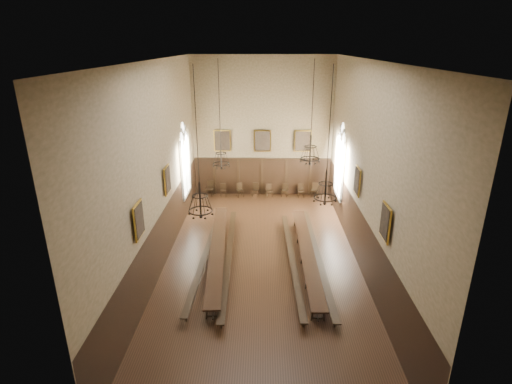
{
  "coord_description": "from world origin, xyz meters",
  "views": [
    {
      "loc": [
        0.04,
        -16.39,
        9.63
      ],
      "look_at": [
        -0.28,
        1.5,
        2.94
      ],
      "focal_mm": 28.0,
      "sensor_mm": 36.0,
      "label": 1
    }
  ],
  "objects_px": {
    "table_right": "(306,257)",
    "bench_left_outer": "(206,255)",
    "bench_right_outer": "(317,257)",
    "chandelier_front_left": "(200,202)",
    "chair_0": "(210,191)",
    "chandelier_back_right": "(310,153)",
    "chair_5": "(285,192)",
    "chair_2": "(240,192)",
    "bench_right_inner": "(292,260)",
    "chair_6": "(301,193)",
    "chandelier_front_right": "(326,189)",
    "chair_7": "(315,193)",
    "chair_4": "(269,193)",
    "chair_1": "(223,193)",
    "bench_left_inner": "(229,257)",
    "chandelier_back_left": "(221,157)",
    "table_left": "(218,254)",
    "chair_3": "(255,192)"
  },
  "relations": [
    {
      "from": "chair_5",
      "to": "chair_2",
      "type": "bearing_deg",
      "value": -162.88
    },
    {
      "from": "chair_5",
      "to": "chair_0",
      "type": "bearing_deg",
      "value": -165.0
    },
    {
      "from": "chandelier_back_right",
      "to": "chandelier_front_right",
      "type": "bearing_deg",
      "value": -89.45
    },
    {
      "from": "chair_2",
      "to": "chair_4",
      "type": "height_order",
      "value": "chair_2"
    },
    {
      "from": "chandelier_front_right",
      "to": "chandelier_front_left",
      "type": "bearing_deg",
      "value": -178.96
    },
    {
      "from": "chair_0",
      "to": "chandelier_back_right",
      "type": "height_order",
      "value": "chandelier_back_right"
    },
    {
      "from": "chandelier_front_left",
      "to": "chandelier_front_right",
      "type": "height_order",
      "value": "same"
    },
    {
      "from": "table_right",
      "to": "chair_1",
      "type": "bearing_deg",
      "value": 118.48
    },
    {
      "from": "chair_4",
      "to": "chair_3",
      "type": "bearing_deg",
      "value": 163.02
    },
    {
      "from": "chair_5",
      "to": "chair_6",
      "type": "distance_m",
      "value": 1.08
    },
    {
      "from": "bench_right_inner",
      "to": "chair_6",
      "type": "xyz_separation_m",
      "value": [
        1.19,
        8.74,
        0.01
      ]
    },
    {
      "from": "bench_right_inner",
      "to": "chair_6",
      "type": "height_order",
      "value": "chair_6"
    },
    {
      "from": "chair_0",
      "to": "chair_1",
      "type": "xyz_separation_m",
      "value": [
        0.92,
        -0.1,
        -0.05
      ]
    },
    {
      "from": "chandelier_front_left",
      "to": "chair_1",
      "type": "bearing_deg",
      "value": 91.61
    },
    {
      "from": "chair_0",
      "to": "chair_2",
      "type": "height_order",
      "value": "chair_0"
    },
    {
      "from": "bench_right_outer",
      "to": "chair_2",
      "type": "bearing_deg",
      "value": 115.65
    },
    {
      "from": "chandelier_front_left",
      "to": "chandelier_front_right",
      "type": "relative_size",
      "value": 1.11
    },
    {
      "from": "chair_4",
      "to": "chandelier_front_right",
      "type": "xyz_separation_m",
      "value": [
        1.86,
        -11.19,
        4.35
      ]
    },
    {
      "from": "table_right",
      "to": "bench_right_outer",
      "type": "relative_size",
      "value": 0.91
    },
    {
      "from": "bench_right_inner",
      "to": "chair_1",
      "type": "bearing_deg",
      "value": 114.55
    },
    {
      "from": "chair_7",
      "to": "chandelier_back_right",
      "type": "bearing_deg",
      "value": -83.3
    },
    {
      "from": "table_right",
      "to": "bench_right_inner",
      "type": "relative_size",
      "value": 0.97
    },
    {
      "from": "chair_6",
      "to": "chair_7",
      "type": "distance_m",
      "value": 0.9
    },
    {
      "from": "bench_right_inner",
      "to": "chair_2",
      "type": "distance_m",
      "value": 9.18
    },
    {
      "from": "table_left",
      "to": "chandelier_back_left",
      "type": "xyz_separation_m",
      "value": [
        0.05,
        2.26,
        4.07
      ]
    },
    {
      "from": "chair_2",
      "to": "chandelier_back_left",
      "type": "relative_size",
      "value": 0.19
    },
    {
      "from": "chair_3",
      "to": "chandelier_front_right",
      "type": "height_order",
      "value": "chandelier_front_right"
    },
    {
      "from": "bench_right_inner",
      "to": "bench_left_inner",
      "type": "bearing_deg",
      "value": 177.39
    },
    {
      "from": "chair_2",
      "to": "chandelier_front_right",
      "type": "bearing_deg",
      "value": -90.72
    },
    {
      "from": "bench_right_outer",
      "to": "chandelier_back_left",
      "type": "height_order",
      "value": "chandelier_back_left"
    },
    {
      "from": "table_right",
      "to": "chair_1",
      "type": "distance_m",
      "value": 9.79
    },
    {
      "from": "table_left",
      "to": "table_right",
      "type": "distance_m",
      "value": 4.13
    },
    {
      "from": "bench_right_outer",
      "to": "chair_4",
      "type": "height_order",
      "value": "chair_4"
    },
    {
      "from": "bench_right_inner",
      "to": "chair_6",
      "type": "relative_size",
      "value": 10.22
    },
    {
      "from": "chair_3",
      "to": "chandelier_back_left",
      "type": "height_order",
      "value": "chandelier_back_left"
    },
    {
      "from": "chair_0",
      "to": "chair_7",
      "type": "relative_size",
      "value": 1.05
    },
    {
      "from": "chair_5",
      "to": "chandelier_front_right",
      "type": "bearing_deg",
      "value": -70.67
    },
    {
      "from": "chandelier_front_right",
      "to": "chair_7",
      "type": "bearing_deg",
      "value": 84.09
    },
    {
      "from": "bench_right_outer",
      "to": "chandelier_front_left",
      "type": "xyz_separation_m",
      "value": [
        -4.86,
        -2.78,
        3.82
      ]
    },
    {
      "from": "table_right",
      "to": "chair_0",
      "type": "height_order",
      "value": "chair_0"
    },
    {
      "from": "bench_left_inner",
      "to": "chair_0",
      "type": "bearing_deg",
      "value": 102.85
    },
    {
      "from": "chair_0",
      "to": "chair_5",
      "type": "distance_m",
      "value": 5.02
    },
    {
      "from": "chair_2",
      "to": "chair_5",
      "type": "bearing_deg",
      "value": -17.58
    },
    {
      "from": "bench_right_inner",
      "to": "chair_7",
      "type": "xyz_separation_m",
      "value": [
        2.09,
        8.73,
        0.03
      ]
    },
    {
      "from": "chandelier_back_left",
      "to": "chair_4",
      "type": "bearing_deg",
      "value": 68.23
    },
    {
      "from": "table_right",
      "to": "chandelier_back_left",
      "type": "height_order",
      "value": "chandelier_back_left"
    },
    {
      "from": "table_right",
      "to": "chair_5",
      "type": "height_order",
      "value": "chair_5"
    },
    {
      "from": "bench_right_outer",
      "to": "chair_4",
      "type": "distance_m",
      "value": 8.75
    },
    {
      "from": "table_right",
      "to": "bench_left_outer",
      "type": "bearing_deg",
      "value": 177.87
    },
    {
      "from": "chandelier_front_right",
      "to": "chair_3",
      "type": "bearing_deg",
      "value": 103.96
    }
  ]
}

